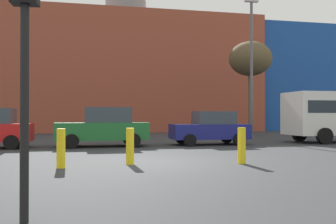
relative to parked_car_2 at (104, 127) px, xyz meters
name	(u,v)px	position (x,y,z in m)	size (l,w,h in m)	color
ground_plane	(158,162)	(1.35, -6.56, -0.92)	(200.00, 200.00, 0.00)	#2D3033
building_backdrop	(126,76)	(3.11, 19.62, 4.46)	(44.50, 10.52, 12.81)	#9E4733
parked_car_2	(104,127)	(0.00, 0.00, 0.00)	(4.27, 2.09, 1.85)	#1E662D
parked_car_3	(210,128)	(5.31, 0.00, -0.09)	(3.86, 1.90, 1.67)	navy
traffic_light_near_left	(24,13)	(-1.70, -12.92, 1.94)	(0.38, 0.38, 3.88)	black
bare_tree_0	(250,60)	(10.76, 7.25, 4.55)	(3.08, 3.08, 6.78)	brown
bollard_yellow_0	(61,148)	(-1.53, -7.34, -0.37)	(0.24, 0.24, 1.10)	yellow
bollard_yellow_1	(130,146)	(0.44, -6.94, -0.37)	(0.24, 0.24, 1.09)	yellow
bollard_yellow_2	(242,146)	(3.77, -7.51, -0.37)	(0.24, 0.24, 1.10)	yellow
street_lamp	(252,60)	(8.75, 2.66, 3.80)	(0.80, 0.24, 8.38)	#59595E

